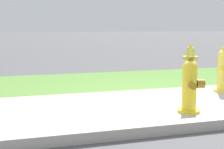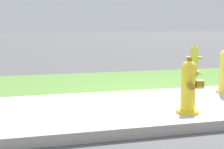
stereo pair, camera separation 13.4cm
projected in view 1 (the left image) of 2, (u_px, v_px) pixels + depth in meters
ground_plane at (171, 104)px, 4.67m from camera, size 120.00×120.00×0.00m
sidewalk_pavement at (171, 104)px, 4.66m from camera, size 18.00×2.17×0.01m
grass_verge at (124, 79)px, 6.80m from camera, size 18.00×2.32×0.01m
street_curb at (217, 123)px, 3.55m from camera, size 18.00×0.16×0.12m
fire_hydrant_by_grass_verge at (190, 59)px, 7.80m from camera, size 0.37×0.35×0.71m
fire_hydrant_near_corner at (223, 71)px, 5.44m from camera, size 0.33×0.36×0.80m
fire_hydrant_across_street at (190, 86)px, 4.13m from camera, size 0.35×0.38×0.75m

